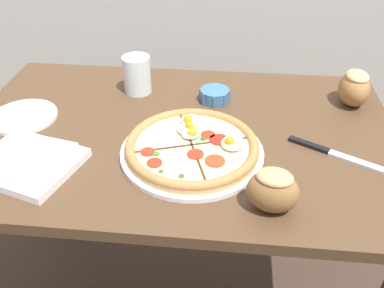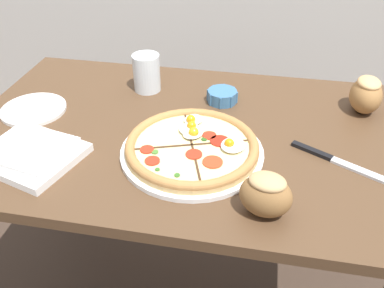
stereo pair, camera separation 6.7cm
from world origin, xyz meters
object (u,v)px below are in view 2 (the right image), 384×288
(bread_piece_near, at_px, (366,94))
(water_glass, at_px, (147,75))
(dining_table, at_px, (182,165))
(knife_main, at_px, (339,162))
(napkin_folded, at_px, (30,153))
(pizza, at_px, (192,147))
(ramekin_bowl, at_px, (222,96))
(bread_piece_mid, at_px, (266,194))
(side_saucer, at_px, (34,109))

(bread_piece_near, bearing_deg, water_glass, 179.03)
(dining_table, height_order, knife_main, knife_main)
(napkin_folded, relative_size, bread_piece_near, 2.35)
(napkin_folded, relative_size, water_glass, 2.38)
(water_glass, bearing_deg, pizza, -56.68)
(bread_piece_near, bearing_deg, pizza, -146.46)
(ramekin_bowl, bearing_deg, pizza, -98.27)
(dining_table, relative_size, ramekin_bowl, 12.64)
(ramekin_bowl, height_order, knife_main, ramekin_bowl)
(bread_piece_near, relative_size, water_glass, 1.02)
(bread_piece_near, relative_size, bread_piece_mid, 0.96)
(dining_table, distance_m, ramekin_bowl, 0.24)
(bread_piece_mid, xyz_separation_m, water_glass, (-0.38, 0.47, -0.00))
(dining_table, relative_size, knife_main, 5.10)
(side_saucer, bearing_deg, ramekin_bowl, 16.29)
(dining_table, bearing_deg, pizza, -63.99)
(pizza, relative_size, bread_piece_mid, 2.91)
(bread_piece_near, xyz_separation_m, water_glass, (-0.64, 0.01, -0.00))
(dining_table, height_order, ramekin_bowl, ramekin_bowl)
(ramekin_bowl, height_order, water_glass, water_glass)
(ramekin_bowl, relative_size, water_glass, 0.81)
(dining_table, relative_size, bread_piece_mid, 9.68)
(pizza, bearing_deg, side_saucer, 166.56)
(dining_table, xyz_separation_m, napkin_folded, (-0.33, -0.19, 0.14))
(knife_main, height_order, side_saucer, same)
(dining_table, distance_m, side_saucer, 0.45)
(water_glass, bearing_deg, ramekin_bowl, -8.07)
(bread_piece_mid, bearing_deg, napkin_folded, 171.94)
(dining_table, height_order, bread_piece_near, bread_piece_near)
(bread_piece_mid, distance_m, side_saucer, 0.72)
(pizza, xyz_separation_m, water_glass, (-0.20, 0.30, 0.03))
(dining_table, height_order, pizza, pizza)
(bread_piece_mid, relative_size, side_saucer, 0.66)
(pizza, height_order, bread_piece_near, bread_piece_near)
(dining_table, xyz_separation_m, bread_piece_mid, (0.23, -0.27, 0.17))
(napkin_folded, distance_m, knife_main, 0.74)
(bread_piece_mid, height_order, side_saucer, bread_piece_mid)
(pizza, distance_m, bread_piece_mid, 0.25)
(napkin_folded, xyz_separation_m, knife_main, (0.73, 0.12, -0.01))
(bread_piece_mid, bearing_deg, dining_table, 130.37)
(bread_piece_mid, height_order, water_glass, water_glass)
(water_glass, bearing_deg, side_saucer, -146.84)
(bread_piece_near, xyz_separation_m, bread_piece_mid, (-0.26, -0.46, -0.00))
(pizza, bearing_deg, bread_piece_near, 33.54)
(bread_piece_mid, relative_size, water_glass, 1.06)
(napkin_folded, relative_size, knife_main, 1.19)
(dining_table, xyz_separation_m, knife_main, (0.40, -0.07, 0.12))
(dining_table, distance_m, pizza, 0.18)
(pizza, distance_m, knife_main, 0.35)
(dining_table, xyz_separation_m, bread_piece_near, (0.49, 0.19, 0.17))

